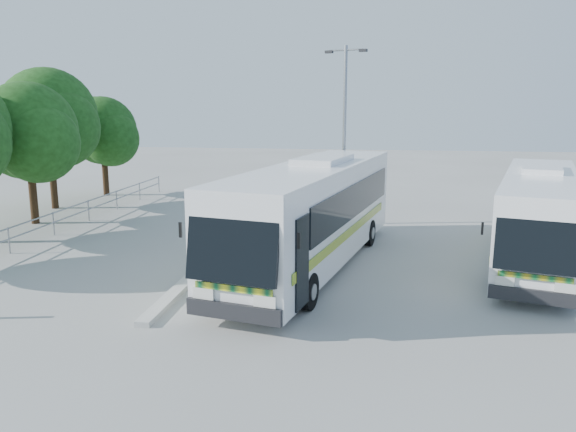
% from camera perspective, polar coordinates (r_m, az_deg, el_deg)
% --- Properties ---
extents(ground, '(100.00, 100.00, 0.00)m').
position_cam_1_polar(ground, '(19.56, -1.46, -4.97)').
color(ground, '#A0A09B').
rests_on(ground, ground).
extents(kerb_divider, '(0.40, 16.00, 0.15)m').
position_cam_1_polar(kerb_divider, '(21.91, -6.49, -3.04)').
color(kerb_divider, '#B2B2AD').
rests_on(kerb_divider, ground).
extents(railing, '(0.06, 22.00, 1.00)m').
position_cam_1_polar(railing, '(26.54, -21.65, 0.23)').
color(railing, gray).
rests_on(railing, ground).
extents(tree_far_c, '(4.97, 4.69, 6.49)m').
position_cam_1_polar(tree_far_c, '(28.19, -24.83, 7.81)').
color(tree_far_c, '#382314').
rests_on(tree_far_c, ground).
extents(tree_far_d, '(5.62, 5.30, 7.33)m').
position_cam_1_polar(tree_far_d, '(31.94, -23.08, 9.26)').
color(tree_far_d, '#382314').
rests_on(tree_far_d, ground).
extents(tree_far_e, '(4.54, 4.28, 5.92)m').
position_cam_1_polar(tree_far_e, '(35.58, -18.22, 8.22)').
color(tree_far_e, '#382314').
rests_on(tree_far_e, ground).
extents(coach_main, '(5.09, 12.79, 3.48)m').
position_cam_1_polar(coach_main, '(18.96, 2.60, 0.43)').
color(coach_main, white).
rests_on(coach_main, ground).
extents(coach_adjacent, '(5.16, 11.45, 3.13)m').
position_cam_1_polar(coach_adjacent, '(21.39, 24.10, 0.17)').
color(coach_adjacent, white).
rests_on(coach_adjacent, ground).
extents(lamppost, '(1.90, 0.80, 7.99)m').
position_cam_1_polar(lamppost, '(25.63, 5.75, 8.88)').
color(lamppost, gray).
rests_on(lamppost, ground).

